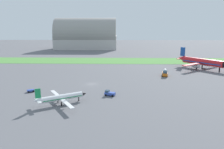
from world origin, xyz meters
TOP-DOWN VIEW (x-y plane):
  - ground_plane at (0.00, 0.00)m, footprint 600.00×600.00m
  - grass_taxiway_strip at (0.00, 65.01)m, footprint 360.00×28.00m
  - airplane_parked_jet_far at (58.30, 35.58)m, footprint 26.77×27.27m
  - airplane_foreground_turboprop at (-6.65, -24.80)m, footprint 15.42×17.66m
  - pushback_tug_near_gate at (8.12, -15.74)m, footprint 3.98×2.93m
  - baggage_cart_midfield at (-21.33, -12.18)m, footprint 2.95×2.79m
  - fuel_truck_by_runway at (34.07, 16.83)m, footprint 3.56×6.83m
  - hangar_distant at (-23.11, 147.97)m, footprint 64.31×31.25m

SIDE VIEW (x-z plane):
  - ground_plane at x=0.00m, z-range 0.00..0.00m
  - grass_taxiway_strip at x=0.00m, z-range 0.00..0.08m
  - baggage_cart_midfield at x=-21.33m, z-range 0.12..1.02m
  - pushback_tug_near_gate at x=8.12m, z-range -0.06..1.89m
  - fuel_truck_by_runway at x=34.07m, z-range -0.06..3.23m
  - airplane_foreground_turboprop at x=-6.65m, z-range -0.81..5.21m
  - airplane_parked_jet_far at x=58.30m, z-range -1.60..9.86m
  - hangar_distant at x=-23.11m, z-range -2.31..30.03m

